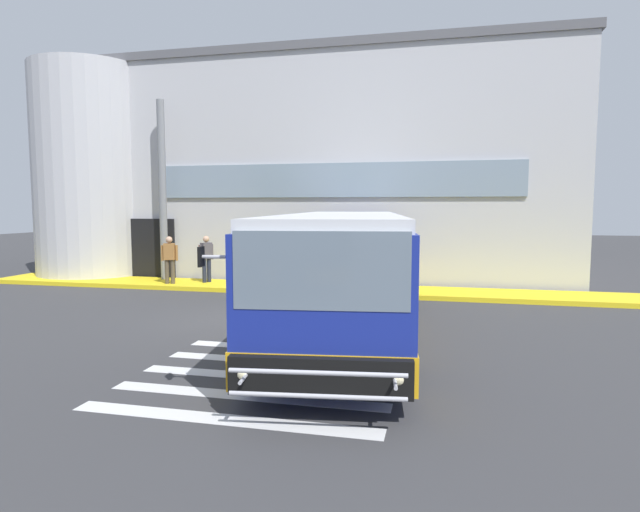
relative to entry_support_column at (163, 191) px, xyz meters
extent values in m
cube|color=#353538|center=(5.29, -5.40, -3.47)|extent=(80.00, 90.00, 0.02)
cube|color=silver|center=(7.29, -11.40, -3.46)|extent=(4.40, 0.36, 0.01)
cube|color=silver|center=(7.29, -10.50, -3.46)|extent=(4.40, 0.36, 0.01)
cube|color=silver|center=(7.29, -9.60, -3.46)|extent=(4.40, 0.36, 0.01)
cube|color=silver|center=(7.29, -8.70, -3.46)|extent=(4.40, 0.36, 0.01)
cube|color=silver|center=(7.29, -7.80, -3.46)|extent=(4.40, 0.36, 0.01)
cube|color=#B7B7BC|center=(5.29, 6.60, 0.73)|extent=(19.13, 12.00, 8.38)
cube|color=#56565B|center=(5.29, 6.60, 5.07)|extent=(19.33, 12.20, 0.30)
cylinder|color=#B7B7BC|center=(-3.78, 1.10, 0.73)|extent=(4.40, 4.40, 8.38)
cube|color=black|center=(-0.78, 0.55, -2.26)|extent=(1.80, 0.16, 2.40)
cube|color=gray|center=(6.29, 0.56, 0.34)|extent=(13.13, 0.10, 1.20)
cube|color=yellow|center=(5.29, -0.60, -3.39)|extent=(23.13, 2.00, 0.15)
cylinder|color=slate|center=(0.00, 0.00, 0.00)|extent=(0.28, 0.28, 6.62)
cube|color=navy|center=(7.89, -5.65, -2.04)|extent=(3.92, 11.27, 2.15)
cube|color=#F2AD19|center=(7.89, -5.65, -2.84)|extent=(3.96, 11.32, 0.55)
cube|color=silver|center=(7.89, -5.65, -0.86)|extent=(3.79, 11.06, 0.20)
cube|color=slate|center=(8.58, -11.08, -1.44)|extent=(2.35, 0.41, 1.05)
cube|color=slate|center=(9.14, -5.19, -1.54)|extent=(1.28, 9.77, 0.95)
cube|color=slate|center=(6.57, -5.52, -1.54)|extent=(1.28, 9.77, 0.95)
cube|color=black|center=(8.58, -11.08, -1.08)|extent=(2.15, 0.37, 0.28)
cube|color=black|center=(8.60, -11.21, -2.83)|extent=(2.46, 0.51, 0.52)
sphere|color=beige|center=(9.62, -11.12, -2.81)|extent=(0.18, 0.18, 0.18)
sphere|color=beige|center=(7.59, -11.38, -2.81)|extent=(0.18, 0.18, 0.18)
cylinder|color=#B7B7BF|center=(7.07, -11.07, -1.29)|extent=(0.40, 0.10, 0.05)
cube|color=black|center=(6.88, -11.09, -1.29)|extent=(0.06, 0.20, 0.28)
cylinder|color=black|center=(9.53, -9.20, -2.96)|extent=(0.42, 1.03, 1.00)
cylinder|color=black|center=(7.20, -9.49, -2.96)|extent=(0.42, 1.03, 1.00)
cylinder|color=black|center=(8.77, -3.20, -2.96)|extent=(0.42, 1.03, 1.00)
cylinder|color=black|center=(6.44, -3.50, -2.96)|extent=(0.42, 1.03, 1.00)
cylinder|color=black|center=(8.60, -1.91, -2.96)|extent=(0.42, 1.03, 1.00)
cylinder|color=black|center=(6.27, -2.21, -2.96)|extent=(0.42, 1.03, 1.00)
cylinder|color=#B7B7BF|center=(8.64, -11.57, -2.96)|extent=(2.24, 0.34, 0.06)
cylinder|color=#B7B7BF|center=(8.64, -11.57, -2.66)|extent=(2.24, 0.34, 0.06)
cylinder|color=#B7B7BF|center=(9.59, -11.25, -2.81)|extent=(0.11, 0.50, 0.05)
cylinder|color=#B7B7BF|center=(7.65, -11.50, -2.81)|extent=(0.11, 0.50, 0.05)
cylinder|color=#4C4233|center=(0.90, -1.03, -2.89)|extent=(0.15, 0.15, 0.85)
cylinder|color=#4C4233|center=(0.70, -1.09, -2.89)|extent=(0.15, 0.15, 0.85)
cube|color=#996633|center=(0.80, -1.06, -2.17)|extent=(0.43, 0.32, 0.58)
sphere|color=tan|center=(0.80, -1.06, -1.75)|extent=(0.23, 0.23, 0.23)
cylinder|color=#996633|center=(1.04, -0.99, -2.22)|extent=(0.09, 0.09, 0.55)
cylinder|color=#996633|center=(0.56, -1.13, -2.22)|extent=(0.09, 0.09, 0.55)
cylinder|color=#1E2338|center=(1.96, -0.35, -2.89)|extent=(0.15, 0.15, 0.85)
cylinder|color=#1E2338|center=(1.86, -0.52, -2.89)|extent=(0.15, 0.15, 0.85)
cube|color=#4C4751|center=(1.91, -0.44, -2.17)|extent=(0.38, 0.44, 0.58)
sphere|color=tan|center=(1.91, -0.44, -1.75)|extent=(0.23, 0.23, 0.23)
cylinder|color=#4C4751|center=(2.04, -0.22, -2.22)|extent=(0.09, 0.09, 0.55)
cylinder|color=#4C4751|center=(1.79, -0.65, -2.22)|extent=(0.09, 0.09, 0.55)
cube|color=maroon|center=(1.77, -0.35, -2.19)|extent=(0.31, 0.35, 0.44)
cylinder|color=#4C4233|center=(3.45, -0.30, -2.89)|extent=(0.15, 0.15, 0.85)
cylinder|color=#4C4233|center=(3.29, -0.17, -2.89)|extent=(0.15, 0.15, 0.85)
cube|color=#338C4C|center=(3.37, -0.24, -2.17)|extent=(0.43, 0.42, 0.58)
sphere|color=tan|center=(3.37, -0.24, -1.75)|extent=(0.23, 0.23, 0.23)
cylinder|color=#338C4C|center=(3.56, -0.40, -2.22)|extent=(0.09, 0.09, 0.55)
cylinder|color=#338C4C|center=(3.18, -0.07, -2.22)|extent=(0.09, 0.09, 0.55)
camera|label=1|loc=(10.12, -17.77, -0.59)|focal=29.43mm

